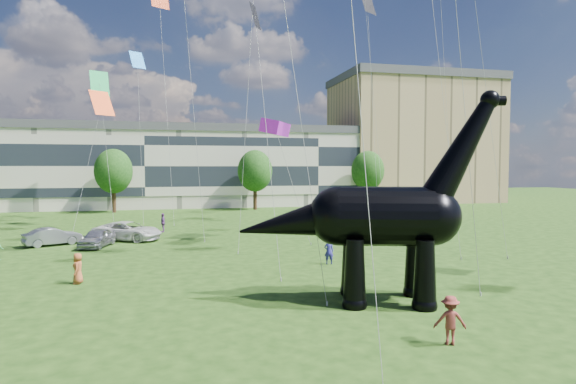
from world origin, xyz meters
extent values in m
plane|color=#16330C|center=(0.00, 0.00, 0.00)|extent=(220.00, 220.00, 0.00)
cube|color=beige|center=(-8.00, 62.00, 6.00)|extent=(78.00, 11.00, 12.00)
cube|color=tan|center=(40.00, 65.00, 11.00)|extent=(28.00, 18.00, 22.00)
cylinder|color=#382314|center=(-12.00, 53.00, 1.60)|extent=(0.56, 0.56, 3.20)
ellipsoid|color=#14380F|center=(-12.00, 53.00, 6.32)|extent=(5.20, 5.20, 6.24)
cylinder|color=#382314|center=(8.00, 53.00, 1.60)|extent=(0.56, 0.56, 3.20)
ellipsoid|color=#14380F|center=(8.00, 53.00, 6.32)|extent=(5.20, 5.20, 6.24)
cylinder|color=#382314|center=(26.00, 53.00, 1.60)|extent=(0.56, 0.56, 3.20)
ellipsoid|color=#14380F|center=(26.00, 53.00, 6.32)|extent=(5.20, 5.20, 6.24)
cone|color=black|center=(4.22, 2.31, 1.56)|extent=(1.35, 1.35, 3.13)
sphere|color=black|center=(4.22, 2.31, 0.19)|extent=(1.15, 1.15, 1.15)
cone|color=black|center=(4.90, 4.50, 1.56)|extent=(1.35, 1.35, 3.13)
sphere|color=black|center=(4.90, 4.50, 0.19)|extent=(1.15, 1.15, 1.15)
cone|color=black|center=(7.20, 1.38, 1.56)|extent=(1.35, 1.35, 3.13)
sphere|color=black|center=(7.20, 1.38, 0.19)|extent=(1.15, 1.15, 1.15)
cone|color=black|center=(7.89, 3.57, 1.56)|extent=(1.35, 1.35, 3.13)
sphere|color=black|center=(7.89, 3.57, 0.19)|extent=(1.15, 1.15, 1.15)
cylinder|color=black|center=(5.95, 2.97, 4.07)|extent=(5.02, 3.99, 2.81)
sphere|color=black|center=(3.86, 3.62, 4.07)|extent=(2.81, 2.81, 2.81)
sphere|color=black|center=(8.04, 2.32, 4.07)|extent=(2.71, 2.71, 2.71)
cone|color=black|center=(9.26, 1.94, 7.08)|extent=(4.21, 2.66, 5.52)
sphere|color=black|center=(10.47, 1.56, 9.48)|extent=(0.88, 0.88, 0.88)
cylinder|color=black|center=(10.77, 1.47, 9.43)|extent=(0.83, 0.66, 0.46)
cone|color=black|center=(1.81, 4.26, 3.72)|extent=(5.92, 3.73, 3.06)
imported|color=#B3B2B7|center=(-9.75, 22.54, 0.74)|extent=(2.78, 4.64, 1.48)
imported|color=gray|center=(-13.41, 24.29, 0.72)|extent=(4.59, 3.43, 1.45)
imported|color=silver|center=(-7.70, 25.67, 0.82)|extent=(6.49, 5.11, 1.64)
imported|color=#595960|center=(10.27, 26.63, 0.67)|extent=(4.49, 4.66, 1.34)
cube|color=silver|center=(9.68, 27.38, 0.99)|extent=(3.37, 3.37, 0.11)
cone|color=silver|center=(9.68, 27.38, 1.71)|extent=(4.27, 4.27, 1.35)
cylinder|color=#999999|center=(8.11, 26.54, 0.50)|extent=(0.05, 0.05, 0.99)
cylinder|color=#999999|center=(10.52, 25.80, 0.50)|extent=(0.05, 0.05, 0.99)
cylinder|color=#999999|center=(8.84, 28.95, 0.50)|extent=(0.05, 0.05, 0.99)
cylinder|color=#999999|center=(11.26, 28.22, 0.50)|extent=(0.05, 0.05, 0.99)
cube|color=white|center=(23.84, 33.76, 1.13)|extent=(3.95, 3.95, 0.12)
cone|color=white|center=(23.84, 33.76, 1.95)|extent=(5.00, 5.00, 1.54)
cylinder|color=#999999|center=(21.99, 32.90, 0.57)|extent=(0.06, 0.06, 1.13)
cylinder|color=#999999|center=(24.70, 31.92, 0.57)|extent=(0.06, 0.06, 1.13)
cylinder|color=#999999|center=(22.98, 35.61, 0.57)|extent=(0.06, 0.06, 1.13)
cylinder|color=#999999|center=(25.68, 34.62, 0.57)|extent=(0.06, 0.06, 1.13)
imported|color=navy|center=(6.14, 11.91, 0.86)|extent=(0.67, 0.49, 1.71)
imported|color=olive|center=(9.62, 15.44, 0.78)|extent=(1.12, 0.83, 1.55)
imported|color=#623475|center=(-4.85, 30.43, 0.93)|extent=(0.56, 1.13, 1.87)
imported|color=maroon|center=(5.91, -2.74, 0.89)|extent=(1.30, 1.00, 1.77)
imported|color=#AA512A|center=(-8.89, 10.01, 0.85)|extent=(0.56, 0.84, 1.69)
imported|color=black|center=(14.05, 17.83, 0.88)|extent=(1.35, 1.65, 1.77)
plane|color=#F94610|center=(-10.80, 34.31, 12.89)|extent=(3.23, 2.90, 2.60)
plane|color=blue|center=(-7.57, 38.66, 18.30)|extent=(2.39, 1.97, 1.98)
plane|color=black|center=(19.22, 37.36, 26.45)|extent=(3.44, 2.81, 3.27)
cube|color=purple|center=(4.67, 22.13, 9.71)|extent=(3.30, 4.04, 1.44)
plane|color=green|center=(-12.09, 42.31, 16.13)|extent=(2.93, 1.84, 2.95)
plane|color=black|center=(1.67, 14.17, 16.41)|extent=(1.21, 1.71, 1.66)
camera|label=1|loc=(-3.67, -17.97, 6.40)|focal=30.00mm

